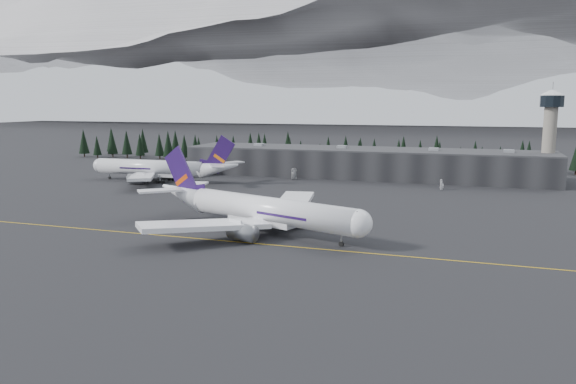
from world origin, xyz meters
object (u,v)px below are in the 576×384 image
(terminal, at_px, (364,163))
(gse_vehicle_b, at_px, (442,188))
(gse_vehicle_a, at_px, (294,178))
(jet_main, at_px, (253,208))
(control_tower, at_px, (550,126))
(jet_parked, at_px, (163,168))

(terminal, relative_size, gse_vehicle_b, 38.71)
(terminal, bearing_deg, gse_vehicle_a, -144.16)
(terminal, relative_size, gse_vehicle_a, 31.97)
(terminal, distance_m, jet_main, 114.49)
(jet_main, height_order, gse_vehicle_a, jet_main)
(control_tower, xyz_separation_m, jet_parked, (-151.43, -45.80, -17.76))
(jet_main, distance_m, gse_vehicle_a, 97.48)
(terminal, height_order, gse_vehicle_b, terminal)
(jet_parked, height_order, gse_vehicle_a, jet_parked)
(gse_vehicle_b, bearing_deg, control_tower, 119.44)
(terminal, distance_m, jet_parked, 87.60)
(terminal, bearing_deg, control_tower, 2.29)
(jet_main, bearing_deg, jet_parked, 153.51)
(gse_vehicle_b, bearing_deg, terminal, -137.98)
(gse_vehicle_b, bearing_deg, jet_main, -35.41)
(control_tower, height_order, jet_main, control_tower)
(jet_parked, bearing_deg, gse_vehicle_a, -155.84)
(control_tower, distance_m, gse_vehicle_b, 55.29)
(jet_main, height_order, gse_vehicle_b, jet_main)
(terminal, distance_m, gse_vehicle_a, 33.04)
(jet_main, relative_size, gse_vehicle_b, 16.55)
(control_tower, relative_size, jet_parked, 0.55)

